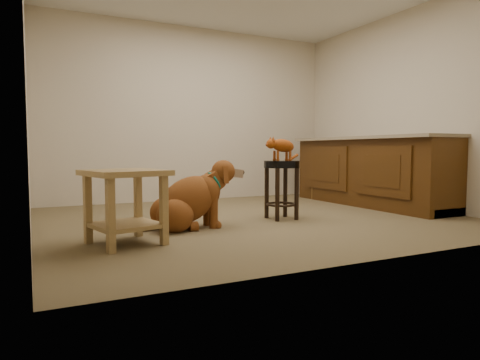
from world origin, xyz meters
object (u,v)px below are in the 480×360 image
wood_stool (318,176)px  golden_retriever (189,201)px  tabby_kitten (281,146)px  padded_stool (282,178)px  side_table (125,195)px

wood_stool → golden_retriever: size_ratio=0.61×
wood_stool → golden_retriever: wood_stool is taller
wood_stool → tabby_kitten: bearing=-137.1°
golden_retriever → tabby_kitten: 1.22m
tabby_kitten → golden_retriever: bearing=-173.6°
padded_stool → wood_stool: wood_stool is taller
padded_stool → golden_retriever: size_ratio=0.58×
side_table → golden_retriever: (0.69, 0.44, -0.13)m
golden_retriever → tabby_kitten: (1.09, 0.09, 0.54)m
padded_stool → wood_stool: 2.22m
wood_stool → side_table: wood_stool is taller
wood_stool → tabby_kitten: tabby_kitten is taller
wood_stool → golden_retriever: (-2.72, -1.60, -0.09)m
padded_stool → side_table: padded_stool is taller
padded_stool → wood_stool: size_ratio=0.95×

